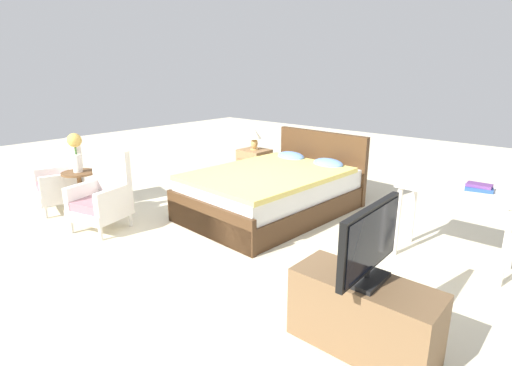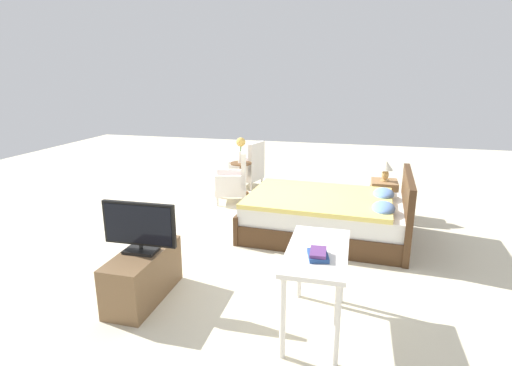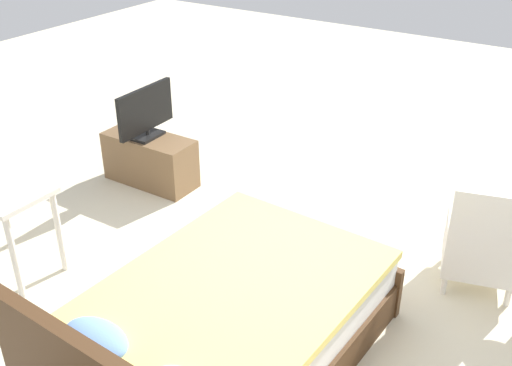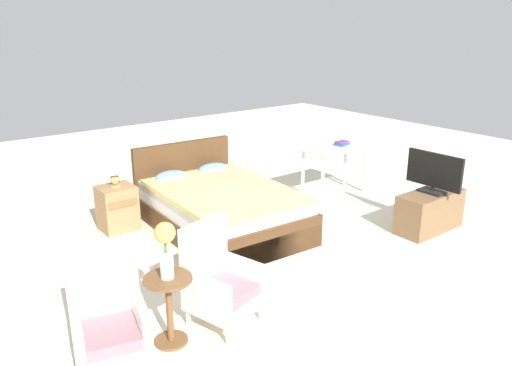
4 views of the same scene
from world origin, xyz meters
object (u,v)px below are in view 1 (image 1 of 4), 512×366
object	(u,v)px
armchair_by_window_left	(64,182)
side_table	(81,189)
flower_vase	(75,148)
bed	(274,191)
armchair_by_window_right	(103,198)
nightstand	(254,167)
vanity_desk	(458,199)
book_stack	(479,187)
tv_stand	(363,315)
table_lamp	(254,136)
tv_flatscreen	(370,243)

from	to	relation	value
armchair_by_window_left	side_table	size ratio (longest dim) A/B	1.52
side_table	flower_vase	distance (m)	0.52
bed	flower_vase	size ratio (longest dim) A/B	4.77
armchair_by_window_right	nightstand	xyz separation A→B (m)	(0.13, 2.53, -0.08)
armchair_by_window_left	armchair_by_window_right	size ratio (longest dim) A/B	1.00
armchair_by_window_left	vanity_desk	world-z (taller)	armchair_by_window_left
armchair_by_window_right	nightstand	bearing A→B (deg)	87.12
book_stack	vanity_desk	bearing A→B (deg)	-172.88
armchair_by_window_left	tv_stand	bearing A→B (deg)	0.73
tv_stand	side_table	bearing A→B (deg)	-178.89
bed	flower_vase	distance (m)	2.51
nightstand	book_stack	distance (m)	3.48
side_table	table_lamp	world-z (taller)	table_lamp
table_lamp	vanity_desk	world-z (taller)	table_lamp
bed	book_stack	bearing A→B (deg)	1.70
tv_stand	table_lamp	bearing A→B (deg)	141.83
flower_vase	nightstand	bearing A→B (deg)	76.05
tv_flatscreen	armchair_by_window_left	bearing A→B (deg)	-179.27
armchair_by_window_right	bed	bearing A→B (deg)	55.99
armchair_by_window_right	tv_stand	distance (m)	3.28
armchair_by_window_left	armchair_by_window_right	xyz separation A→B (m)	(1.01, -0.00, 0.00)
nightstand	vanity_desk	distance (m)	3.32
table_lamp	tv_flatscreen	distance (m)	4.01
armchair_by_window_left	book_stack	size ratio (longest dim) A/B	3.57
nightstand	table_lamp	xyz separation A→B (m)	(-0.00, 0.00, 0.51)
side_table	book_stack	xyz separation A→B (m)	(4.00, 1.83, 0.41)
bed	table_lamp	size ratio (longest dim) A/B	6.90
bed	vanity_desk	world-z (taller)	bed
bed	table_lamp	distance (m)	1.40
side_table	armchair_by_window_left	bearing A→B (deg)	177.88
bed	vanity_desk	bearing A→B (deg)	1.31
tv_stand	vanity_desk	size ratio (longest dim) A/B	0.92
armchair_by_window_left	nightstand	bearing A→B (deg)	65.75
flower_vase	bed	bearing A→B (deg)	46.31
nightstand	armchair_by_window_left	bearing A→B (deg)	-114.25
vanity_desk	nightstand	bearing A→B (deg)	167.00
tv_stand	tv_flatscreen	xyz separation A→B (m)	(0.00, 0.00, 0.52)
table_lamp	book_stack	xyz separation A→B (m)	(3.37, -0.72, -0.01)
armchair_by_window_right	nightstand	world-z (taller)	armchair_by_window_right
table_lamp	bed	bearing A→B (deg)	-37.12
flower_vase	book_stack	world-z (taller)	flower_vase
tv_flatscreen	vanity_desk	world-z (taller)	tv_flatscreen
flower_vase	vanity_desk	distance (m)	4.26
armchair_by_window_right	table_lamp	distance (m)	2.57
armchair_by_window_left	vanity_desk	size ratio (longest dim) A/B	0.88
side_table	tv_flatscreen	distance (m)	3.81
bed	book_stack	size ratio (longest dim) A/B	8.83
armchair_by_window_right	book_stack	world-z (taller)	armchair_by_window_right
bed	armchair_by_window_right	size ratio (longest dim) A/B	2.48
armchair_by_window_left	nightstand	size ratio (longest dim) A/B	1.58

